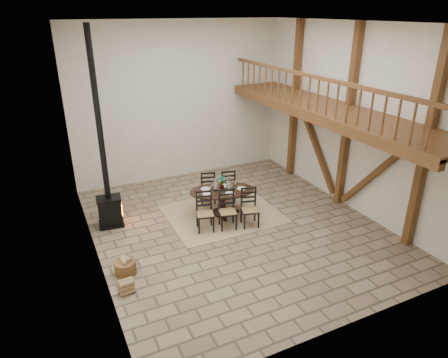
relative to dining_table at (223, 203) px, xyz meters
name	(u,v)px	position (x,y,z in m)	size (l,w,h in m)	color
ground	(236,227)	(0.06, -0.69, -0.40)	(8.00, 8.00, 0.00)	gray
room_shell	(281,109)	(1.25, -0.69, 2.61)	(7.02, 8.02, 5.01)	white
rug	(222,214)	(0.03, 0.10, -0.39)	(3.00, 2.50, 0.02)	tan
dining_table	(223,203)	(0.00, 0.00, 0.00)	(2.02, 2.24, 1.14)	black
wood_stove	(107,186)	(-2.87, 0.80, 0.73)	(0.68, 0.55, 5.00)	black
log_basket	(125,267)	(-3.01, -1.44, -0.24)	(0.47, 0.47, 0.39)	brown
log_stack	(126,287)	(-3.13, -2.10, -0.25)	(0.31, 0.23, 0.30)	#9A8556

